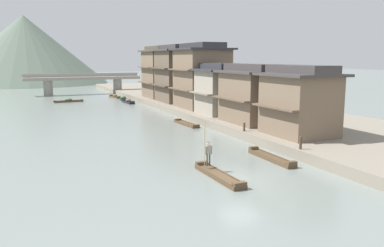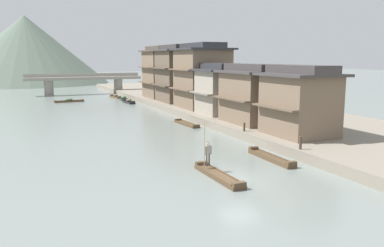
# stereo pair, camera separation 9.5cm
# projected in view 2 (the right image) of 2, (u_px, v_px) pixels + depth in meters

# --- Properties ---
(ground_plane) EXTENTS (400.00, 400.00, 0.00)m
(ground_plane) POSITION_uv_depth(u_px,v_px,m) (240.00, 178.00, 25.24)
(ground_plane) COLOR gray
(riverbank_right) EXTENTS (18.00, 110.00, 0.81)m
(riverbank_right) POSITION_uv_depth(u_px,v_px,m) (226.00, 107.00, 58.27)
(riverbank_right) COLOR gray
(riverbank_right) RESTS_ON ground
(boat_foreground_poled) EXTENTS (0.99, 5.43, 0.46)m
(boat_foreground_poled) POSITION_uv_depth(u_px,v_px,m) (218.00, 176.00, 25.29)
(boat_foreground_poled) COLOR brown
(boat_foreground_poled) RESTS_ON ground
(boatman_person) EXTENTS (0.57, 0.28, 3.04)m
(boatman_person) POSITION_uv_depth(u_px,v_px,m) (208.00, 151.00, 26.42)
(boatman_person) COLOR black
(boatman_person) RESTS_ON boat_foreground_poled
(boat_moored_nearest) EXTENTS (1.58, 4.41, 0.79)m
(boat_moored_nearest) POSITION_uv_depth(u_px,v_px,m) (124.00, 98.00, 72.20)
(boat_moored_nearest) COLOR #232326
(boat_moored_nearest) RESTS_ON ground
(boat_moored_second) EXTENTS (1.18, 5.11, 0.39)m
(boat_moored_second) POSITION_uv_depth(u_px,v_px,m) (187.00, 124.00, 45.36)
(boat_moored_second) COLOR brown
(boat_moored_second) RESTS_ON ground
(boat_moored_third) EXTENTS (1.63, 3.89, 0.70)m
(boat_moored_third) POSITION_uv_depth(u_px,v_px,m) (116.00, 96.00, 76.30)
(boat_moored_third) COLOR brown
(boat_moored_third) RESTS_ON ground
(boat_moored_far) EXTENTS (1.33, 3.75, 0.76)m
(boat_moored_far) POSITION_uv_depth(u_px,v_px,m) (129.00, 101.00, 67.19)
(boat_moored_far) COLOR #232326
(boat_moored_far) RESTS_ON ground
(boat_midriver_drifting) EXTENTS (5.03, 1.32, 0.68)m
(boat_midriver_drifting) POSITION_uv_depth(u_px,v_px,m) (69.00, 101.00, 68.84)
(boat_midriver_drifting) COLOR brown
(boat_midriver_drifting) RESTS_ON ground
(boat_midriver_upstream) EXTENTS (0.91, 5.38, 0.50)m
(boat_midriver_upstream) POSITION_uv_depth(u_px,v_px,m) (271.00, 158.00, 29.76)
(boat_midriver_upstream) COLOR brown
(boat_midriver_upstream) RESTS_ON ground
(house_waterfront_nearest) EXTENTS (5.80, 6.75, 6.14)m
(house_waterfront_nearest) POSITION_uv_depth(u_px,v_px,m) (299.00, 101.00, 34.72)
(house_waterfront_nearest) COLOR #75604C
(house_waterfront_nearest) RESTS_ON riverbank_right
(house_waterfront_second) EXTENTS (5.39, 7.54, 6.14)m
(house_waterfront_second) POSITION_uv_depth(u_px,v_px,m) (251.00, 94.00, 41.56)
(house_waterfront_second) COLOR #75604C
(house_waterfront_second) RESTS_ON riverbank_right
(house_waterfront_tall) EXTENTS (5.39, 6.11, 6.14)m
(house_waterfront_tall) POSITION_uv_depth(u_px,v_px,m) (219.00, 89.00, 48.18)
(house_waterfront_tall) COLOR gray
(house_waterfront_tall) RESTS_ON riverbank_right
(house_waterfront_narrow) EXTENTS (6.95, 7.91, 8.74)m
(house_waterfront_narrow) POSITION_uv_depth(u_px,v_px,m) (202.00, 76.00, 54.21)
(house_waterfront_narrow) COLOR #75604C
(house_waterfront_narrow) RESTS_ON riverbank_right
(house_waterfront_far) EXTENTS (5.37, 7.78, 8.74)m
(house_waterfront_far) POSITION_uv_depth(u_px,v_px,m) (174.00, 74.00, 61.54)
(house_waterfront_far) COLOR brown
(house_waterfront_far) RESTS_ON riverbank_right
(house_waterfront_end) EXTENTS (5.18, 7.66, 8.74)m
(house_waterfront_end) POSITION_uv_depth(u_px,v_px,m) (159.00, 72.00, 68.16)
(house_waterfront_end) COLOR #75604C
(house_waterfront_end) RESTS_ON riverbank_right
(mooring_post_dock_near) EXTENTS (0.20, 0.20, 0.98)m
(mooring_post_dock_near) POSITION_uv_depth(u_px,v_px,m) (301.00, 143.00, 29.64)
(mooring_post_dock_near) COLOR #473828
(mooring_post_dock_near) RESTS_ON riverbank_right
(mooring_post_dock_mid) EXTENTS (0.20, 0.20, 0.80)m
(mooring_post_dock_mid) POSITION_uv_depth(u_px,v_px,m) (244.00, 127.00, 37.02)
(mooring_post_dock_mid) COLOR #473828
(mooring_post_dock_mid) RESTS_ON riverbank_right
(stone_bridge) EXTENTS (23.63, 2.40, 4.38)m
(stone_bridge) POSITION_uv_depth(u_px,v_px,m) (84.00, 81.00, 82.89)
(stone_bridge) COLOR gray
(stone_bridge) RESTS_ON ground
(hill_far_west) EXTENTS (47.80, 47.80, 20.03)m
(hill_far_west) POSITION_uv_depth(u_px,v_px,m) (26.00, 50.00, 118.32)
(hill_far_west) COLOR #5B6B5B
(hill_far_west) RESTS_ON ground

